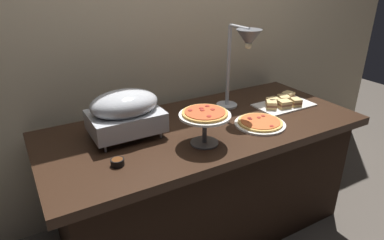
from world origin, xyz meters
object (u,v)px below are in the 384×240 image
chafing_dish (125,111)px  pizza_plate_center (205,117)px  pizza_plate_front (260,123)px  sauce_cup_far (200,118)px  heat_lamp (244,47)px  sauce_cup_near (117,162)px  sandwich_platter (283,103)px

chafing_dish → pizza_plate_center: 0.43m
pizza_plate_front → sauce_cup_far: size_ratio=4.91×
sauce_cup_far → heat_lamp: bearing=-4.8°
chafing_dish → sauce_cup_far: bearing=-3.3°
chafing_dish → pizza_plate_center: chafing_dish is taller
chafing_dish → sauce_cup_far: (0.46, -0.03, -0.13)m
heat_lamp → pizza_plate_center: bearing=-150.5°
pizza_plate_center → sauce_cup_near: size_ratio=4.21×
pizza_plate_center → heat_lamp: bearing=29.5°
sauce_cup_near → pizza_plate_front: bearing=0.9°
heat_lamp → sandwich_platter: 0.52m
heat_lamp → sandwich_platter: bearing=-7.6°
heat_lamp → chafing_dish: bearing=176.1°
sandwich_platter → sauce_cup_near: sandwich_platter is taller
chafing_dish → heat_lamp: bearing=-3.9°
pizza_plate_center → sandwich_platter: size_ratio=0.68×
sauce_cup_near → heat_lamp: bearing=13.8°
pizza_plate_center → sauce_cup_far: (0.13, 0.26, -0.13)m
chafing_dish → sauce_cup_far: size_ratio=6.31×
pizza_plate_front → sauce_cup_far: sauce_cup_far is taller
sandwich_platter → sauce_cup_near: (-1.21, -0.17, -0.01)m
chafing_dish → sandwich_platter: bearing=-5.0°
heat_lamp → sandwich_platter: size_ratio=1.38×
pizza_plate_center → sauce_cup_near: pizza_plate_center is taller
heat_lamp → pizza_plate_front: size_ratio=1.80×
chafing_dish → sandwich_platter: 1.08m
chafing_dish → heat_lamp: size_ratio=0.71×
sandwich_platter → sauce_cup_far: bearing=173.7°
sandwich_platter → sauce_cup_near: 1.22m
chafing_dish → pizza_plate_front: (0.73, -0.25, -0.13)m
heat_lamp → sauce_cup_far: heat_lamp is taller
sandwich_platter → sauce_cup_far: 0.61m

